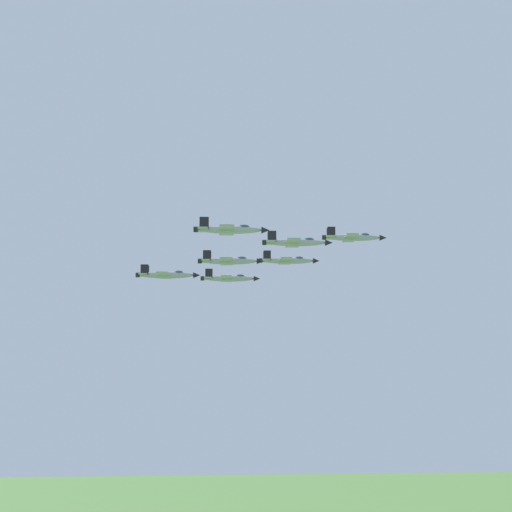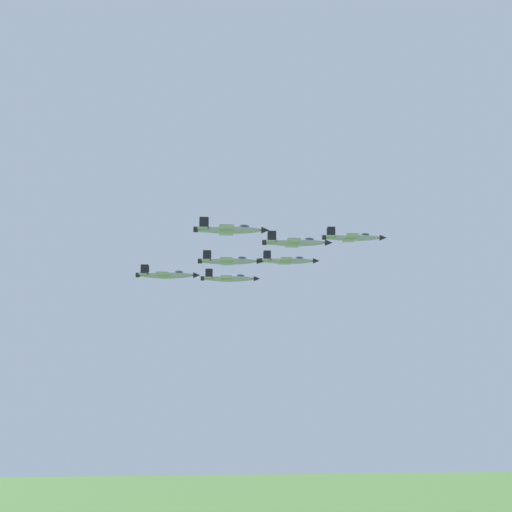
% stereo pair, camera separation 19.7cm
% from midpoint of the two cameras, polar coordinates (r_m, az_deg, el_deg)
% --- Properties ---
extents(jet_lead, '(10.06, 16.20, 3.41)m').
position_cam_midpoint_polar(jet_lead, '(210.34, 6.64, 1.27)').
color(jet_lead, '#9EA3A8').
extents(jet_left_wingman, '(10.00, 16.14, 3.39)m').
position_cam_midpoint_polar(jet_left_wingman, '(220.70, 2.20, -0.30)').
color(jet_left_wingman, '#9EA3A8').
extents(jet_right_wingman, '(10.24, 16.46, 3.46)m').
position_cam_midpoint_polar(jet_right_wingman, '(194.99, 2.75, 0.94)').
color(jet_right_wingman, '#9EA3A8').
extents(jet_left_outer, '(10.26, 16.55, 3.48)m').
position_cam_midpoint_polar(jet_left_outer, '(232.55, -1.81, -1.52)').
color(jet_left_outer, '#9EA3A8').
extents(jet_right_outer, '(10.21, 16.55, 3.48)m').
position_cam_midpoint_polar(jet_right_outer, '(181.56, -1.76, 1.82)').
color(jet_right_outer, '#9EA3A8').
extents(jet_slot_rear, '(10.15, 16.31, 3.43)m').
position_cam_midpoint_polar(jet_slot_rear, '(206.78, -1.79, -0.33)').
color(jet_slot_rear, '#9EA3A8').
extents(jet_trailing, '(9.83, 15.83, 3.33)m').
position_cam_midpoint_polar(jet_trailing, '(206.69, -6.07, -1.28)').
color(jet_trailing, '#9EA3A8').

